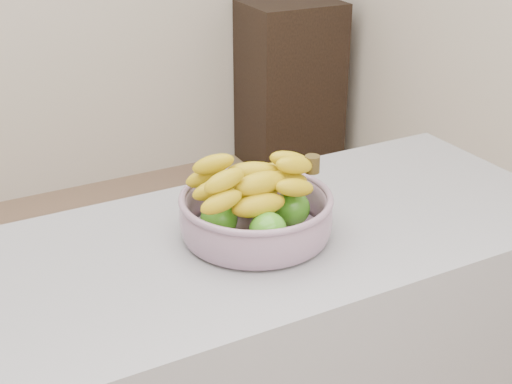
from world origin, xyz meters
The scene contains 2 objects.
cabinet centered at (1.65, 1.78, 0.45)m, with size 0.51×0.40×0.91m, color black.
fruit_bowl centered at (0.28, -0.36, 0.96)m, with size 0.32×0.32×0.16m.
Camera 1 is at (-0.33, -1.51, 1.62)m, focal length 50.00 mm.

